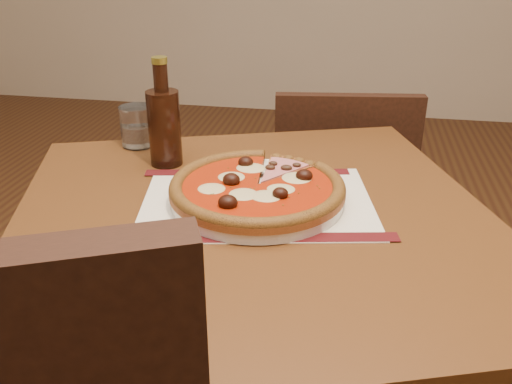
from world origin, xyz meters
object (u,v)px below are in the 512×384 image
at_px(bottle, 164,124).
at_px(water_glass, 137,126).
at_px(plate, 257,197).
at_px(chair_far, 338,200).
at_px(pizza, 257,186).
at_px(table, 254,264).

bearing_deg(bottle, water_glass, 136.82).
relative_size(plate, bottle, 1.39).
distance_m(chair_far, pizza, 0.71).
distance_m(chair_far, plate, 0.70).
relative_size(pizza, water_glass, 3.44).
bearing_deg(bottle, plate, -33.21).
bearing_deg(chair_far, water_glass, 34.00).
bearing_deg(plate, bottle, 146.79).
relative_size(table, water_glass, 11.47).
height_order(pizza, water_glass, water_glass).
distance_m(water_glass, bottle, 0.14).
height_order(table, chair_far, chair_far).
distance_m(table, water_glass, 0.44).
xyz_separation_m(plate, bottle, (-0.21, 0.14, 0.07)).
distance_m(plate, bottle, 0.27).
bearing_deg(pizza, plate, 70.56).
xyz_separation_m(table, plate, (-0.00, 0.04, 0.11)).
relative_size(plate, water_glass, 3.39).
bearing_deg(chair_far, pizza, 70.49).
bearing_deg(table, pizza, 92.75).
relative_size(chair_far, water_glass, 9.09).
distance_m(table, chair_far, 0.70).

